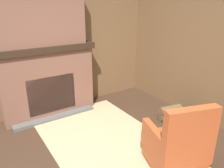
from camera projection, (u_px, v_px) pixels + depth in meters
wood_panel_wall_left at (41, 51)px, 4.20m from camera, size 0.06×5.30×2.49m
fireplace_hearth at (48, 81)px, 4.21m from camera, size 0.60×1.84×1.38m
chimney_breast at (41, 14)px, 3.79m from camera, size 0.35×1.53×1.09m
area_rug at (127, 161)px, 3.09m from camera, size 3.82×1.70×0.01m
armchair at (177, 146)px, 2.82m from camera, size 0.86×0.84×1.02m
firewood_stack at (175, 116)px, 4.05m from camera, size 0.53×0.52×0.28m
oil_lamp_vase at (30, 40)px, 3.85m from camera, size 0.10×0.10×0.29m
storage_case at (73, 38)px, 4.29m from camera, size 0.16×0.27×0.15m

